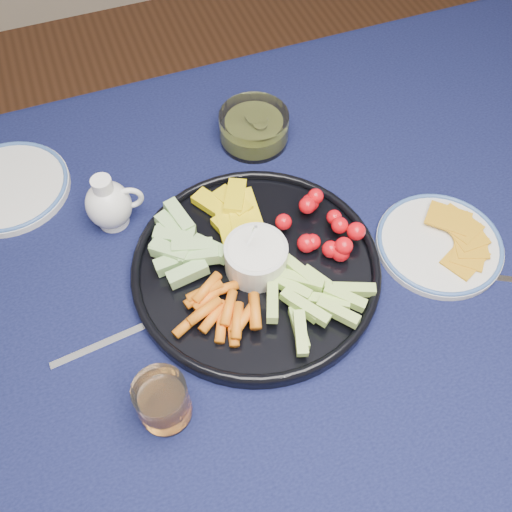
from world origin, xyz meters
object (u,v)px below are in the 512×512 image
object	(u,v)px
cheese_plate	(440,243)
juice_tumbler	(163,402)
pickle_bowl	(254,129)
creamer_pitcher	(109,204)
crudite_platter	(254,265)
side_plate_extra	(8,187)
dining_table	(323,293)

from	to	relation	value
cheese_plate	juice_tumbler	xyz separation A→B (m)	(-0.48, -0.11, 0.03)
pickle_bowl	juice_tumbler	xyz separation A→B (m)	(-0.29, -0.44, 0.01)
pickle_bowl	creamer_pitcher	bearing A→B (deg)	-161.22
crudite_platter	side_plate_extra	size ratio (longest dim) A/B	1.85
cheese_plate	side_plate_extra	xyz separation A→B (m)	(-0.63, 0.36, -0.00)
pickle_bowl	cheese_plate	size ratio (longest dim) A/B	0.62
creamer_pitcher	juice_tumbler	distance (m)	0.34
crudite_platter	juice_tumbler	world-z (taller)	crudite_platter
side_plate_extra	pickle_bowl	bearing A→B (deg)	-4.40
dining_table	pickle_bowl	xyz separation A→B (m)	(-0.01, 0.30, 0.11)
pickle_bowl	side_plate_extra	distance (m)	0.44
crudite_platter	side_plate_extra	distance (m)	0.45
pickle_bowl	juice_tumbler	size ratio (longest dim) A/B	1.52
dining_table	pickle_bowl	size ratio (longest dim) A/B	13.29
creamer_pitcher	side_plate_extra	bearing A→B (deg)	140.09
dining_table	side_plate_extra	bearing A→B (deg)	143.51
creamer_pitcher	pickle_bowl	bearing A→B (deg)	18.78
dining_table	crudite_platter	world-z (taller)	crudite_platter
crudite_platter	side_plate_extra	xyz separation A→B (m)	(-0.34, 0.31, -0.01)
juice_tumbler	side_plate_extra	size ratio (longest dim) A/B	0.40
dining_table	side_plate_extra	distance (m)	0.57
cheese_plate	side_plate_extra	distance (m)	0.73
dining_table	juice_tumbler	distance (m)	0.35
dining_table	cheese_plate	size ratio (longest dim) A/B	8.28
dining_table	creamer_pitcher	size ratio (longest dim) A/B	16.30
crudite_platter	creamer_pitcher	distance (m)	0.25
creamer_pitcher	cheese_plate	bearing A→B (deg)	-26.24
pickle_bowl	side_plate_extra	size ratio (longest dim) A/B	0.60
creamer_pitcher	pickle_bowl	size ratio (longest dim) A/B	0.82
crudite_platter	creamer_pitcher	xyz separation A→B (m)	(-0.18, 0.18, 0.02)
pickle_bowl	juice_tumbler	distance (m)	0.52
dining_table	juice_tumbler	xyz separation A→B (m)	(-0.30, -0.14, 0.12)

